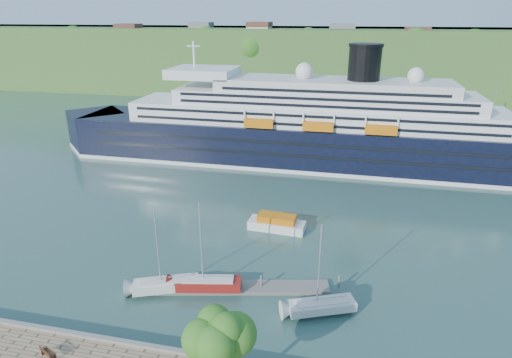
% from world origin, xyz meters
% --- Properties ---
extents(ground, '(400.00, 400.00, 0.00)m').
position_xyz_m(ground, '(0.00, 0.00, 0.00)').
color(ground, '#2C4F48').
rests_on(ground, ground).
extents(far_hillside, '(400.00, 50.00, 24.00)m').
position_xyz_m(far_hillside, '(0.00, 145.00, 12.00)').
color(far_hillside, '#385F26').
rests_on(far_hillside, ground).
extents(quay_coping, '(220.00, 0.50, 0.30)m').
position_xyz_m(quay_coping, '(0.00, -0.20, 1.15)').
color(quay_coping, slate).
rests_on(quay_coping, promenade).
extents(cruise_ship, '(107.31, 15.79, 24.09)m').
position_xyz_m(cruise_ship, '(5.54, 57.33, 12.05)').
color(cruise_ship, black).
rests_on(cruise_ship, ground).
extents(park_bench, '(1.89, 1.38, 1.12)m').
position_xyz_m(park_bench, '(-9.37, -3.16, 1.56)').
color(park_bench, '#482414').
rests_on(park_bench, promenade).
extents(promenade_tree, '(5.49, 5.49, 9.09)m').
position_xyz_m(promenade_tree, '(6.62, -4.22, 5.54)').
color(promenade_tree, '#29651A').
rests_on(promenade_tree, promenade).
extents(floating_pontoon, '(19.86, 6.69, 0.44)m').
position_xyz_m(floating_pontoon, '(4.38, 11.50, 0.22)').
color(floating_pontoon, slate).
rests_on(floating_pontoon, ground).
extents(sailboat_white_near, '(8.22, 5.06, 10.30)m').
position_xyz_m(sailboat_white_near, '(-3.67, 9.06, 5.15)').
color(sailboat_white_near, silver).
rests_on(sailboat_white_near, ground).
extents(sailboat_red, '(8.40, 3.83, 10.48)m').
position_xyz_m(sailboat_red, '(0.87, 10.20, 5.24)').
color(sailboat_red, maroon).
rests_on(sailboat_red, ground).
extents(sailboat_white_far, '(7.92, 4.94, 9.94)m').
position_xyz_m(sailboat_white_far, '(13.53, 9.14, 4.97)').
color(sailboat_white_far, silver).
rests_on(sailboat_white_far, ground).
extents(tender_launch, '(8.41, 3.43, 2.27)m').
position_xyz_m(tender_launch, '(5.78, 26.52, 1.14)').
color(tender_launch, orange).
rests_on(tender_launch, ground).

